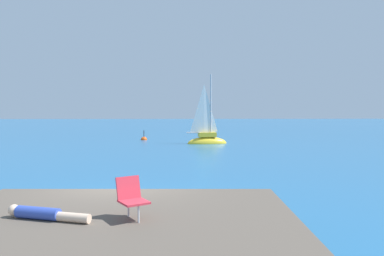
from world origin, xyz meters
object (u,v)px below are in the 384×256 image
Objects in this scene: sailboat_near at (207,139)px; beach_chair at (131,196)px; marker_buoy at (144,140)px; person_sunbather at (44,214)px.

beach_chair is at bearing -106.30° from sailboat_near.
person_sunbather is at bearing -88.51° from marker_buoy.
beach_chair is (1.67, 0.04, 0.33)m from person_sunbather.
marker_buoy is at bearing 108.00° from person_sunbather.
beach_chair reaches higher than person_sunbather.
marker_buoy is (-5.29, 3.47, -0.32)m from sailboat_near.
sailboat_near reaches higher than person_sunbather.
sailboat_near is 3.47× the size of person_sunbather.
sailboat_near is 5.28× the size of marker_buoy.
sailboat_near is 22.72m from person_sunbather.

